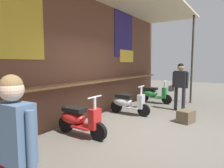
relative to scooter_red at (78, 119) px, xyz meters
The scene contains 8 objects.
ground_plane 1.62m from the scooter_red, 43.45° to the right, with size 28.61×28.61×0.00m, color #605B54.
market_stall_facade 2.20m from the scooter_red, 34.40° to the left, with size 10.22×2.49×3.78m.
scooter_red is the anchor object (origin of this frame).
scooter_silver 2.31m from the scooter_red, ahead, with size 0.46×1.40×0.97m.
scooter_green 4.56m from the scooter_red, ahead, with size 0.46×1.40×0.97m.
shopper_with_handbag 2.79m from the scooter_red, 148.74° to the right, with size 0.28×0.63×1.58m.
shopper_browsing 4.03m from the scooter_red, 18.89° to the right, with size 0.28×0.67×1.68m.
merchandise_crate 3.05m from the scooter_red, 37.11° to the right, with size 0.45×0.36×0.35m, color brown.
Camera 1 is at (-4.40, -2.03, 1.67)m, focal length 31.54 mm.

